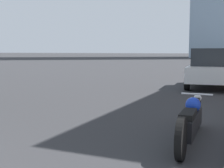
{
  "coord_description": "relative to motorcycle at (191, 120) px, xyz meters",
  "views": [
    {
      "loc": [
        4.39,
        -0.61,
        1.6
      ],
      "look_at": [
        1.43,
        6.06,
        0.82
      ],
      "focal_mm": 50.0,
      "sensor_mm": 36.0,
      "label": 1
    }
  ],
  "objects": [
    {
      "name": "motorcycle",
      "position": [
        0.0,
        0.0,
        0.0
      ],
      "size": [
        0.62,
        2.69,
        0.75
      ],
      "rotation": [
        0.0,
        0.0,
        0.04
      ],
      "color": "black",
      "rests_on": "ground_plane"
    },
    {
      "name": "parked_car_white",
      "position": [
        -0.64,
        8.63,
        0.46
      ],
      "size": [
        2.23,
        4.26,
        1.7
      ],
      "rotation": [
        0.0,
        0.0,
        0.09
      ],
      "color": "silver",
      "rests_on": "ground_plane"
    }
  ]
}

